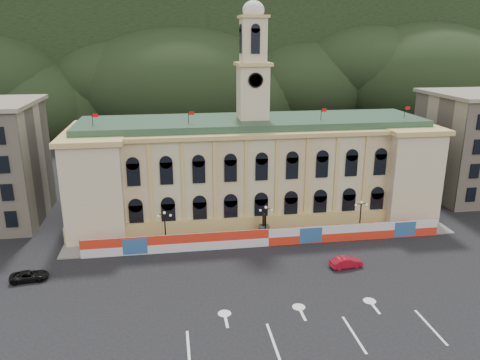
{
  "coord_description": "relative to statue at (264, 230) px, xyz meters",
  "views": [
    {
      "loc": [
        -12.88,
        -42.86,
        27.59
      ],
      "look_at": [
        -3.51,
        18.0,
        8.8
      ],
      "focal_mm": 35.0,
      "sensor_mm": 36.0,
      "label": 1
    }
  ],
  "objects": [
    {
      "name": "ground",
      "position": [
        0.0,
        -18.0,
        -1.19
      ],
      "size": [
        260.0,
        260.0,
        0.0
      ],
      "primitive_type": "plane",
      "color": "black",
      "rests_on": "ground"
    },
    {
      "name": "lane_markings",
      "position": [
        0.0,
        -23.0,
        -1.18
      ],
      "size": [
        26.0,
        10.0,
        0.02
      ],
      "primitive_type": null,
      "color": "white",
      "rests_on": "ground"
    },
    {
      "name": "hill_ridge",
      "position": [
        0.03,
        103.99,
        18.3
      ],
      "size": [
        230.0,
        80.0,
        64.0
      ],
      "color": "black",
      "rests_on": "ground"
    },
    {
      "name": "city_hall",
      "position": [
        0.0,
        9.63,
        6.66
      ],
      "size": [
        56.2,
        17.6,
        37.1
      ],
      "color": "beige",
      "rests_on": "ground"
    },
    {
      "name": "hoarding_fence",
      "position": [
        0.06,
        -2.93,
        0.06
      ],
      "size": [
        50.0,
        0.44,
        2.5
      ],
      "color": "red",
      "rests_on": "ground"
    },
    {
      "name": "pavement",
      "position": [
        0.0,
        -0.25,
        -1.11
      ],
      "size": [
        56.0,
        5.5,
        0.16
      ],
      "primitive_type": "cube",
      "color": "slate",
      "rests_on": "ground"
    },
    {
      "name": "statue",
      "position": [
        0.0,
        0.0,
        0.0
      ],
      "size": [
        1.4,
        1.4,
        3.72
      ],
      "color": "#595651",
      "rests_on": "ground"
    },
    {
      "name": "lamp_left",
      "position": [
        -14.0,
        -1.0,
        1.89
      ],
      "size": [
        1.96,
        0.44,
        5.15
      ],
      "color": "black",
      "rests_on": "ground"
    },
    {
      "name": "lamp_center",
      "position": [
        0.0,
        -1.0,
        1.89
      ],
      "size": [
        1.96,
        0.44,
        5.15
      ],
      "color": "black",
      "rests_on": "ground"
    },
    {
      "name": "lamp_right",
      "position": [
        14.0,
        -1.0,
        1.89
      ],
      "size": [
        1.96,
        0.44,
        5.15
      ],
      "color": "black",
      "rests_on": "ground"
    },
    {
      "name": "red_sedan",
      "position": [
        8.29,
        -10.61,
        -0.51
      ],
      "size": [
        2.4,
        4.46,
        1.36
      ],
      "primitive_type": "imported",
      "rotation": [
        0.0,
        0.0,
        1.69
      ],
      "color": "#9F0B1C",
      "rests_on": "ground"
    },
    {
      "name": "black_suv",
      "position": [
        -30.0,
        -8.09,
        -0.59
      ],
      "size": [
        3.01,
        4.79,
        1.2
      ],
      "primitive_type": "imported",
      "rotation": [
        0.0,
        0.0,
        1.69
      ],
      "color": "black",
      "rests_on": "ground"
    }
  ]
}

